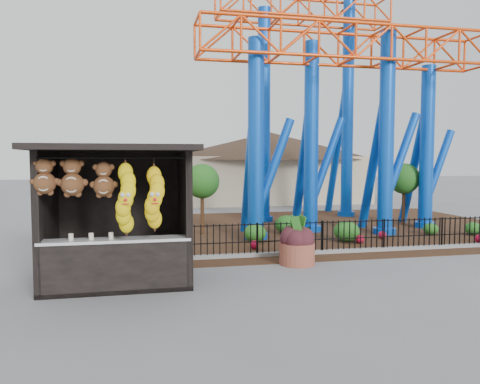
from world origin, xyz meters
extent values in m
plane|color=slate|center=(0.00, 0.00, 0.00)|extent=(120.00, 120.00, 0.00)
cube|color=#331E11|center=(4.00, 8.00, 0.01)|extent=(18.00, 12.00, 0.02)
cube|color=gray|center=(4.00, 3.00, 0.06)|extent=(18.00, 0.18, 0.12)
cube|color=black|center=(-3.00, 1.20, 0.05)|extent=(3.20, 2.60, 0.10)
cube|color=black|center=(-3.00, 2.44, 1.50)|extent=(3.20, 0.12, 3.00)
cube|color=black|center=(-4.54, 1.20, 1.50)|extent=(0.12, 2.60, 3.00)
cube|color=black|center=(-1.46, 1.20, 1.50)|extent=(0.12, 2.60, 3.00)
cube|color=black|center=(-3.00, 0.95, 3.06)|extent=(3.50, 3.40, 0.12)
cube|color=black|center=(-4.53, -0.03, 1.50)|extent=(0.14, 0.14, 3.00)
cube|color=black|center=(-1.47, -0.03, 1.50)|extent=(0.14, 0.14, 3.00)
cube|color=black|center=(-3.00, 0.15, 0.55)|extent=(3.00, 0.50, 1.10)
cube|color=silver|center=(-3.00, 0.15, 1.12)|extent=(3.10, 0.55, 0.06)
cylinder|color=black|center=(-3.00, -0.25, 2.85)|extent=(2.90, 0.04, 0.04)
cylinder|color=blue|center=(1.50, 6.00, 3.50)|extent=(0.56, 0.56, 7.00)
cylinder|color=blue|center=(1.50, 6.00, 0.12)|extent=(0.84, 0.84, 0.24)
cylinder|color=blue|center=(4.00, 7.20, 3.65)|extent=(0.56, 0.56, 7.30)
cylinder|color=blue|center=(4.00, 7.20, 0.12)|extent=(0.84, 0.84, 0.24)
cylinder|color=blue|center=(6.50, 6.00, 3.75)|extent=(0.56, 0.56, 7.50)
cylinder|color=blue|center=(6.50, 6.00, 0.12)|extent=(0.84, 0.84, 0.24)
cylinder|color=blue|center=(9.00, 7.20, 3.30)|extent=(0.56, 0.56, 6.60)
cylinder|color=blue|center=(9.00, 7.20, 0.12)|extent=(0.84, 0.84, 0.24)
cylinder|color=blue|center=(3.00, 10.50, 4.75)|extent=(0.56, 0.56, 9.50)
cylinder|color=blue|center=(3.00, 10.50, 0.12)|extent=(0.84, 0.84, 0.24)
cylinder|color=blue|center=(7.50, 11.50, 5.25)|extent=(0.56, 0.56, 10.50)
cylinder|color=blue|center=(7.50, 11.50, 0.12)|extent=(0.84, 0.84, 0.24)
cylinder|color=blue|center=(1.50, 6.90, 2.62)|extent=(0.36, 2.21, 5.85)
cylinder|color=blue|center=(2.20, 6.30, 2.45)|extent=(1.62, 0.32, 3.73)
cylinder|color=blue|center=(4.00, 8.10, 2.74)|extent=(0.36, 2.29, 6.10)
cylinder|color=blue|center=(4.70, 7.50, 2.55)|extent=(1.67, 0.32, 3.88)
cylinder|color=blue|center=(6.50, 6.90, 2.81)|extent=(0.36, 2.34, 6.26)
cylinder|color=blue|center=(7.20, 6.30, 2.62)|extent=(1.71, 0.32, 3.99)
cylinder|color=blue|center=(9.00, 8.10, 2.47)|extent=(0.36, 2.10, 5.53)
cylinder|color=blue|center=(9.70, 7.50, 2.31)|extent=(1.54, 0.32, 3.52)
cylinder|color=#984937|center=(1.61, 1.87, 0.29)|extent=(1.07, 1.07, 0.59)
ellipsoid|color=#37161B|center=(1.61, 1.87, 0.91)|extent=(0.70, 0.70, 0.64)
imported|color=#1E591A|center=(1.92, 2.70, 0.48)|extent=(1.09, 1.03, 0.96)
ellipsoid|color=#225B1A|center=(1.31, 5.33, 0.32)|extent=(0.77, 0.77, 0.61)
ellipsoid|color=#225B1A|center=(4.38, 4.74, 0.37)|extent=(0.88, 0.88, 0.70)
ellipsoid|color=#225B1A|center=(8.07, 5.43, 0.23)|extent=(0.55, 0.55, 0.44)
ellipsoid|color=#225B1A|center=(2.90, 6.82, 0.36)|extent=(0.87, 0.87, 0.69)
ellipsoid|color=#225B1A|center=(9.59, 5.07, 0.25)|extent=(0.60, 0.60, 0.48)
sphere|color=#B00B2B|center=(0.98, 4.10, 0.16)|extent=(0.28, 0.28, 0.28)
sphere|color=#B00B2B|center=(4.69, 4.36, 0.16)|extent=(0.28, 0.28, 0.28)
sphere|color=#B00B2B|center=(5.84, 4.96, 0.16)|extent=(0.28, 0.28, 0.28)
sphere|color=#B00B2B|center=(8.63, 3.57, 0.16)|extent=(0.28, 0.28, 0.28)
cube|color=#BFAD8C|center=(6.00, 20.00, 1.50)|extent=(12.00, 6.00, 3.00)
cone|color=#332319|center=(6.00, 20.00, 3.90)|extent=(15.00, 15.00, 1.80)
camera|label=1|loc=(-2.49, -9.92, 2.82)|focal=35.00mm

